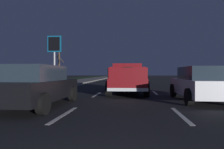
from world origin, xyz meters
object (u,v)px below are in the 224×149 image
at_px(traffic_cone_near, 24,94).
at_px(gas_price_sign, 54,48).
at_px(bare_tree_far, 59,65).
at_px(pickup_truck, 127,77).
at_px(sedan_black, 37,86).
at_px(sedan_white, 201,84).

bearing_deg(traffic_cone_near, gas_price_sign, 17.73).
height_order(bare_tree_far, traffic_cone_near, bare_tree_far).
relative_size(bare_tree_far, traffic_cone_near, 8.52).
distance_m(pickup_truck, gas_price_sign, 17.39).
height_order(pickup_truck, sedan_black, pickup_truck).
relative_size(sedan_white, bare_tree_far, 0.89).
relative_size(sedan_black, traffic_cone_near, 7.60).
relative_size(sedan_black, sedan_white, 1.00).
height_order(sedan_white, traffic_cone_near, sedan_white).
bearing_deg(gas_price_sign, pickup_truck, -142.94).
relative_size(gas_price_sign, bare_tree_far, 1.28).
relative_size(pickup_truck, sedan_black, 1.24).
bearing_deg(bare_tree_far, sedan_white, -146.73).
bearing_deg(sedan_black, gas_price_sign, 20.35).
bearing_deg(sedan_black, traffic_cone_near, 40.97).
bearing_deg(sedan_white, pickup_truck, 47.22).
distance_m(pickup_truck, sedan_white, 4.61).
xyz_separation_m(gas_price_sign, traffic_cone_near, (-17.07, -5.46, -4.43)).
distance_m(pickup_truck, traffic_cone_near, 5.97).
xyz_separation_m(pickup_truck, traffic_cone_near, (-3.52, 4.78, -0.70)).
bearing_deg(pickup_truck, sedan_white, -132.78).
bearing_deg(sedan_black, pickup_truck, -31.66).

